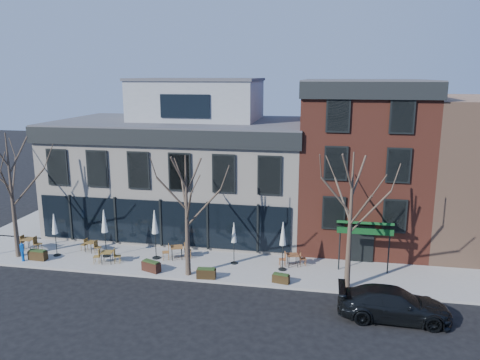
% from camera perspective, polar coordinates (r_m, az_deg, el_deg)
% --- Properties ---
extents(ground, '(120.00, 120.00, 0.00)m').
position_cam_1_polar(ground, '(32.26, -9.45, -8.34)').
color(ground, black).
rests_on(ground, ground).
extents(sidewalk_front, '(33.50, 4.70, 0.15)m').
position_cam_1_polar(sidewalk_front, '(29.39, -4.84, -10.19)').
color(sidewalk_front, gray).
rests_on(sidewalk_front, ground).
extents(sidewalk_side, '(4.50, 12.00, 0.15)m').
position_cam_1_polar(sidewalk_side, '(42.18, -21.16, -3.87)').
color(sidewalk_side, gray).
rests_on(sidewalk_side, ground).
extents(corner_building, '(18.39, 10.39, 11.10)m').
position_cam_1_polar(corner_building, '(35.56, -6.84, 1.65)').
color(corner_building, beige).
rests_on(corner_building, ground).
extents(red_brick_building, '(8.20, 11.78, 11.18)m').
position_cam_1_polar(red_brick_building, '(33.78, 14.51, 2.33)').
color(red_brick_building, brown).
rests_on(red_brick_building, ground).
extents(tree_corner, '(3.93, 3.98, 7.92)m').
position_cam_1_polar(tree_corner, '(32.29, -26.04, -1.56)').
color(tree_corner, '#382B21').
rests_on(tree_corner, sidewalk_front).
extents(tree_mid, '(3.50, 3.55, 7.04)m').
position_cam_1_polar(tree_mid, '(26.61, -6.49, -4.19)').
color(tree_mid, '#382B21').
rests_on(tree_mid, sidewalk_front).
extents(tree_right, '(3.72, 3.77, 7.48)m').
position_cam_1_polar(tree_right, '(25.46, 13.32, -4.70)').
color(tree_right, '#382B21').
rests_on(tree_right, sidewalk_front).
extents(parked_sedan, '(5.28, 2.15, 1.53)m').
position_cam_1_polar(parked_sedan, '(24.29, 18.22, -14.17)').
color(parked_sedan, black).
rests_on(parked_sedan, ground).
extents(call_box, '(0.24, 0.24, 1.20)m').
position_cam_1_polar(call_box, '(32.29, -25.01, -7.89)').
color(call_box, '#0D4FB2').
rests_on(call_box, sidewalk_front).
extents(cafe_set_0, '(1.82, 0.76, 0.95)m').
position_cam_1_polar(cafe_set_0, '(34.15, -24.35, -6.99)').
color(cafe_set_0, brown).
rests_on(cafe_set_0, sidewalk_front).
extents(cafe_set_1, '(1.60, 0.77, 0.82)m').
position_cam_1_polar(cafe_set_1, '(32.38, -17.72, -7.62)').
color(cafe_set_1, brown).
rests_on(cafe_set_1, sidewalk_front).
extents(cafe_set_2, '(1.73, 0.81, 0.89)m').
position_cam_1_polar(cafe_set_2, '(30.23, -15.90, -8.90)').
color(cafe_set_2, brown).
rests_on(cafe_set_2, sidewalk_front).
extents(cafe_set_3, '(1.90, 1.09, 0.98)m').
position_cam_1_polar(cafe_set_3, '(30.00, -7.72, -8.58)').
color(cafe_set_3, brown).
rests_on(cafe_set_3, sidewalk_front).
extents(cafe_set_5, '(1.73, 0.84, 0.89)m').
position_cam_1_polar(cafe_set_5, '(28.88, 6.43, -9.51)').
color(cafe_set_5, brown).
rests_on(cafe_set_5, sidewalk_front).
extents(umbrella_0, '(0.45, 0.45, 2.79)m').
position_cam_1_polar(umbrella_0, '(31.98, -21.68, -5.26)').
color(umbrella_0, black).
rests_on(umbrella_0, sidewalk_front).
extents(umbrella_1, '(0.50, 0.50, 3.09)m').
position_cam_1_polar(umbrella_1, '(30.74, -16.21, -5.14)').
color(umbrella_1, black).
rests_on(umbrella_1, sidewalk_front).
extents(umbrella_2, '(0.51, 0.51, 3.16)m').
position_cam_1_polar(umbrella_2, '(29.68, -10.34, -5.37)').
color(umbrella_2, black).
rests_on(umbrella_2, sidewalk_front).
extents(umbrella_3, '(0.42, 0.42, 2.64)m').
position_cam_1_polar(umbrella_3, '(28.53, -0.74, -6.69)').
color(umbrella_3, black).
rests_on(umbrella_3, sidewalk_front).
extents(umbrella_4, '(0.48, 0.48, 2.98)m').
position_cam_1_polar(umbrella_4, '(27.66, 5.25, -6.85)').
color(umbrella_4, black).
rests_on(umbrella_4, sidewalk_front).
extents(planter_0, '(1.16, 0.51, 0.64)m').
position_cam_1_polar(planter_0, '(32.24, -23.43, -8.38)').
color(planter_0, '#322310').
rests_on(planter_0, sidewalk_front).
extents(planter_1, '(1.23, 0.84, 0.64)m').
position_cam_1_polar(planter_1, '(28.51, -10.77, -10.27)').
color(planter_1, black).
rests_on(planter_1, sidewalk_front).
extents(planter_2, '(1.12, 0.53, 0.61)m').
position_cam_1_polar(planter_2, '(27.20, -4.14, -11.26)').
color(planter_2, '#2F220F').
rests_on(planter_2, sidewalk_front).
extents(planter_3, '(1.00, 0.55, 0.53)m').
position_cam_1_polar(planter_3, '(26.70, 5.01, -11.85)').
color(planter_3, '#2F210F').
rests_on(planter_3, sidewalk_front).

